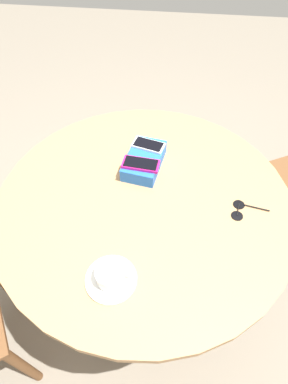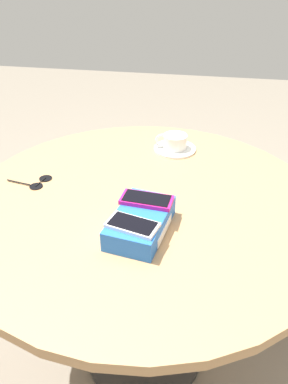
{
  "view_description": "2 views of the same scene",
  "coord_description": "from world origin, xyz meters",
  "px_view_note": "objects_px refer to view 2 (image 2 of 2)",
  "views": [
    {
      "loc": [
        0.69,
        0.09,
        1.58
      ],
      "look_at": [
        0.0,
        0.0,
        0.76
      ],
      "focal_mm": 28.0,
      "sensor_mm": 36.0,
      "label": 1
    },
    {
      "loc": [
        -0.91,
        -0.16,
        1.36
      ],
      "look_at": [
        0.0,
        0.0,
        0.76
      ],
      "focal_mm": 35.0,
      "sensor_mm": 36.0,
      "label": 2
    }
  ],
  "objects_px": {
    "sunglasses": "(38,183)",
    "saucer": "(175,149)",
    "phone_white": "(132,225)",
    "coffee_cup": "(174,141)",
    "phone_magenta": "(147,200)",
    "round_table": "(144,228)",
    "phone_box": "(141,222)"
  },
  "relations": [
    {
      "from": "round_table",
      "to": "phone_magenta",
      "type": "height_order",
      "value": "phone_magenta"
    },
    {
      "from": "round_table",
      "to": "phone_magenta",
      "type": "relative_size",
      "value": 7.56
    },
    {
      "from": "phone_white",
      "to": "coffee_cup",
      "type": "height_order",
      "value": "phone_white"
    },
    {
      "from": "coffee_cup",
      "to": "saucer",
      "type": "bearing_deg",
      "value": -84.42
    },
    {
      "from": "phone_white",
      "to": "sunglasses",
      "type": "distance_m",
      "value": 0.43
    },
    {
      "from": "phone_white",
      "to": "coffee_cup",
      "type": "xyz_separation_m",
      "value": [
        0.54,
        -0.04,
        -0.03
      ]
    },
    {
      "from": "saucer",
      "to": "round_table",
      "type": "bearing_deg",
      "value": 170.58
    },
    {
      "from": "phone_white",
      "to": "saucer",
      "type": "xyz_separation_m",
      "value": [
        0.54,
        -0.05,
        -0.06
      ]
    },
    {
      "from": "phone_white",
      "to": "round_table",
      "type": "bearing_deg",
      "value": 2.62
    },
    {
      "from": "phone_box",
      "to": "saucer",
      "type": "relative_size",
      "value": 1.52
    },
    {
      "from": "phone_magenta",
      "to": "saucer",
      "type": "xyz_separation_m",
      "value": [
        0.43,
        -0.03,
        -0.06
      ]
    },
    {
      "from": "phone_white",
      "to": "saucer",
      "type": "distance_m",
      "value": 0.55
    },
    {
      "from": "phone_box",
      "to": "coffee_cup",
      "type": "relative_size",
      "value": 1.99
    },
    {
      "from": "saucer",
      "to": "sunglasses",
      "type": "height_order",
      "value": "saucer"
    },
    {
      "from": "phone_box",
      "to": "phone_magenta",
      "type": "bearing_deg",
      "value": -5.96
    },
    {
      "from": "round_table",
      "to": "phone_magenta",
      "type": "distance_m",
      "value": 0.2
    },
    {
      "from": "phone_magenta",
      "to": "coffee_cup",
      "type": "bearing_deg",
      "value": -3.6
    },
    {
      "from": "sunglasses",
      "to": "phone_white",
      "type": "bearing_deg",
      "value": -123.34
    },
    {
      "from": "round_table",
      "to": "saucer",
      "type": "height_order",
      "value": "saucer"
    },
    {
      "from": "phone_magenta",
      "to": "saucer",
      "type": "bearing_deg",
      "value": -4.01
    },
    {
      "from": "round_table",
      "to": "coffee_cup",
      "type": "xyz_separation_m",
      "value": [
        0.33,
        -0.05,
        0.15
      ]
    },
    {
      "from": "phone_box",
      "to": "sunglasses",
      "type": "bearing_deg",
      "value": 64.03
    },
    {
      "from": "phone_white",
      "to": "phone_magenta",
      "type": "distance_m",
      "value": 0.11
    },
    {
      "from": "round_table",
      "to": "sunglasses",
      "type": "bearing_deg",
      "value": 86.31
    },
    {
      "from": "round_table",
      "to": "phone_magenta",
      "type": "bearing_deg",
      "value": -165.86
    },
    {
      "from": "sunglasses",
      "to": "saucer",
      "type": "bearing_deg",
      "value": -52.07
    },
    {
      "from": "phone_white",
      "to": "sunglasses",
      "type": "bearing_deg",
      "value": 56.66
    },
    {
      "from": "round_table",
      "to": "phone_white",
      "type": "bearing_deg",
      "value": -177.38
    },
    {
      "from": "phone_box",
      "to": "phone_white",
      "type": "relative_size",
      "value": 1.71
    },
    {
      "from": "coffee_cup",
      "to": "phone_magenta",
      "type": "bearing_deg",
      "value": 176.4
    },
    {
      "from": "phone_box",
      "to": "phone_magenta",
      "type": "height_order",
      "value": "phone_magenta"
    },
    {
      "from": "saucer",
      "to": "sunglasses",
      "type": "bearing_deg",
      "value": 127.93
    }
  ]
}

